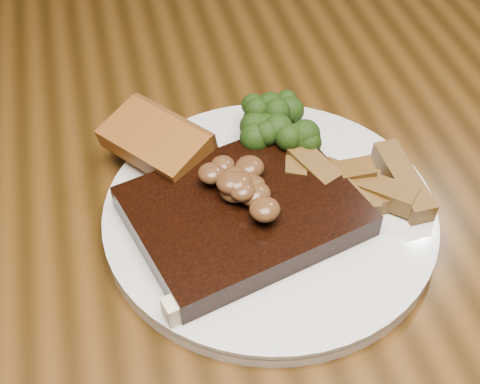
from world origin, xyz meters
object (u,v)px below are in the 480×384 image
at_px(potato_wedges, 354,180).
at_px(dining_table, 225,276).
at_px(chair_far, 72,49).
at_px(steak, 244,213).
at_px(garlic_bread, 156,157).
at_px(plate, 269,216).

bearing_deg(potato_wedges, dining_table, 175.04).
bearing_deg(chair_far, steak, 110.27).
distance_m(dining_table, potato_wedges, 0.17).
bearing_deg(steak, potato_wedges, -6.65).
distance_m(chair_far, potato_wedges, 0.74).
bearing_deg(garlic_bread, plate, 8.84).
height_order(chair_far, plate, chair_far).
xyz_separation_m(dining_table, steak, (0.01, -0.03, 0.12)).
bearing_deg(steak, dining_table, 99.31).
bearing_deg(dining_table, steak, -65.39).
relative_size(chair_far, steak, 5.21).
distance_m(chair_far, garlic_bread, 0.64).
relative_size(chair_far, garlic_bread, 9.91).
relative_size(plate, potato_wedges, 2.62).
bearing_deg(potato_wedges, chair_far, 110.83).
relative_size(dining_table, plate, 5.53).
height_order(dining_table, steak, steak).
distance_m(plate, garlic_bread, 0.12).
height_order(chair_far, potato_wedges, chair_far).
xyz_separation_m(chair_far, plate, (0.17, -0.66, 0.23)).
bearing_deg(steak, plate, 1.76).
bearing_deg(garlic_bread, dining_table, 0.05).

